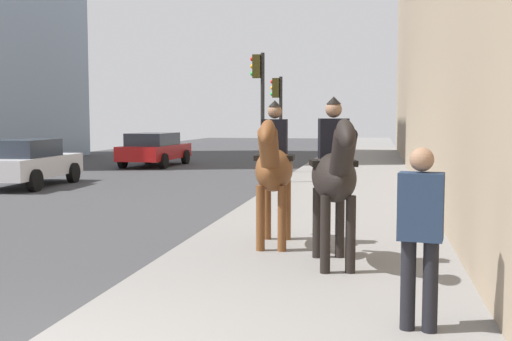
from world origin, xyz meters
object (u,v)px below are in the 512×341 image
mounted_horse_far (334,174)px  car_far_lane (26,162)px  mounted_horse_near (274,167)px  traffic_light_near_curb (260,98)px  pedestrian_greeting (420,226)px  traffic_light_far_curb (278,109)px  car_mid_lane (155,149)px

mounted_horse_far → car_far_lane: mounted_horse_far is taller
mounted_horse_near → traffic_light_near_curb: traffic_light_near_curb is taller
car_far_lane → traffic_light_near_curb: (1.49, -6.92, 1.94)m
traffic_light_near_curb → mounted_horse_far: bearing=-164.3°
traffic_light_near_curb → pedestrian_greeting: bearing=-163.2°
mounted_horse_far → traffic_light_near_curb: size_ratio=0.56×
car_far_lane → traffic_light_near_curb: 7.34m
pedestrian_greeting → traffic_light_near_curb: traffic_light_near_curb is taller
mounted_horse_near → traffic_light_far_curb: size_ratio=0.63×
mounted_horse_far → traffic_light_far_curb: bearing=179.8°
mounted_horse_far → traffic_light_far_curb: traffic_light_far_curb is taller
traffic_light_near_curb → traffic_light_far_curb: 3.73m
pedestrian_greeting → car_mid_lane: pedestrian_greeting is taller
mounted_horse_near → traffic_light_far_curb: bearing=-175.0°
mounted_horse_near → mounted_horse_far: 1.54m
mounted_horse_near → car_far_lane: mounted_horse_near is taller
pedestrian_greeting → traffic_light_near_curb: 13.71m
pedestrian_greeting → car_far_lane: (11.55, 10.85, -0.35)m
mounted_horse_near → car_far_lane: size_ratio=0.53×
mounted_horse_far → traffic_light_near_curb: 11.11m
mounted_horse_near → car_mid_lane: 18.26m
car_far_lane → traffic_light_far_curb: (5.21, -6.90, 1.65)m
car_far_lane → traffic_light_far_curb: bearing=-55.8°
mounted_horse_far → car_mid_lane: bearing=-165.2°
mounted_horse_near → car_mid_lane: size_ratio=0.49×
traffic_light_far_curb → car_mid_lane: bearing=60.9°
car_mid_lane → traffic_light_far_curb: 6.95m
mounted_horse_near → pedestrian_greeting: mounted_horse_near is taller
pedestrian_greeting → car_far_lane: 15.85m
mounted_horse_far → car_far_lane: size_ratio=0.53×
traffic_light_near_curb → car_far_lane: bearing=102.2°
mounted_horse_far → pedestrian_greeting: mounted_horse_far is taller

